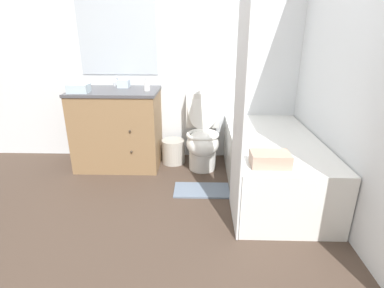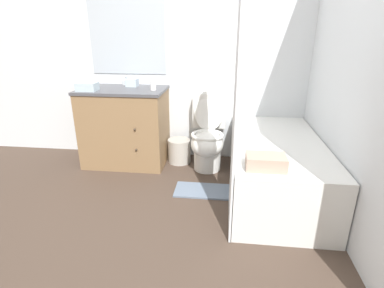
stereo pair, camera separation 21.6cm
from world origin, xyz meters
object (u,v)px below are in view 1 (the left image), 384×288
object	(u,v)px
soap_dispenser	(147,85)
bath_mat	(202,190)
toilet	(203,135)
tissue_box	(124,83)
vanity_cabinet	(118,128)
bathtub	(272,163)
hand_towel_folded	(79,88)
bath_towel_folded	(270,159)
wastebasket	(173,151)
sink_faucet	(119,83)

from	to	relation	value
soap_dispenser	bath_mat	xyz separation A→B (m)	(0.57, -0.54, -0.89)
toilet	tissue_box	world-z (taller)	tissue_box
vanity_cabinet	bath_mat	distance (m)	1.17
toilet	bath_mat	xyz separation A→B (m)	(-0.01, -0.56, -0.36)
bathtub	bath_mat	bearing A→B (deg)	-172.50
toilet	soap_dispenser	xyz separation A→B (m)	(-0.57, -0.01, 0.54)
bathtub	hand_towel_folded	xyz separation A→B (m)	(-1.89, 0.35, 0.63)
tissue_box	bath_mat	xyz separation A→B (m)	(0.85, -0.74, -0.88)
hand_towel_folded	toilet	bearing A→B (deg)	5.70
tissue_box	bath_towel_folded	world-z (taller)	tissue_box
bath_towel_folded	bath_mat	world-z (taller)	bath_towel_folded
wastebasket	bath_mat	bearing A→B (deg)	-63.66
bathtub	hand_towel_folded	bearing A→B (deg)	169.60
bathtub	bath_towel_folded	size ratio (longest dim) A/B	5.70
wastebasket	soap_dispenser	xyz separation A→B (m)	(-0.24, -0.11, 0.77)
vanity_cabinet	wastebasket	xyz separation A→B (m)	(0.59, 0.06, -0.30)
sink_faucet	hand_towel_folded	bearing A→B (deg)	-130.96
bathtub	hand_towel_folded	world-z (taller)	hand_towel_folded
bath_mat	bath_towel_folded	bearing A→B (deg)	-46.90
vanity_cabinet	tissue_box	size ratio (longest dim) A/B	7.40
toilet	bathtub	size ratio (longest dim) A/B	0.52
vanity_cabinet	soap_dispenser	xyz separation A→B (m)	(0.35, -0.05, 0.47)
vanity_cabinet	bath_towel_folded	xyz separation A→B (m)	(1.40, -1.11, 0.13)
vanity_cabinet	bath_mat	size ratio (longest dim) A/B	1.74
bath_mat	toilet	bearing A→B (deg)	89.41
vanity_cabinet	bath_mat	xyz separation A→B (m)	(0.92, -0.59, -0.43)
vanity_cabinet	tissue_box	bearing A→B (deg)	66.80
tissue_box	sink_faucet	bearing A→B (deg)	139.34
bathtub	wastebasket	size ratio (longest dim) A/B	5.84
vanity_cabinet	bath_mat	bearing A→B (deg)	-32.88
bathtub	sink_faucet	bearing A→B (deg)	155.81
soap_dispenser	toilet	bearing A→B (deg)	1.14
bathtub	wastebasket	distance (m)	1.14
toilet	tissue_box	xyz separation A→B (m)	(-0.86, 0.18, 0.52)
vanity_cabinet	soap_dispenser	bearing A→B (deg)	-7.90
vanity_cabinet	toilet	distance (m)	0.93
wastebasket	hand_towel_folded	xyz separation A→B (m)	(-0.91, -0.22, 0.75)
soap_dispenser	hand_towel_folded	distance (m)	0.67
toilet	wastebasket	size ratio (longest dim) A/B	3.06
toilet	bathtub	world-z (taller)	toilet
tissue_box	bathtub	bearing A→B (deg)	-23.38
tissue_box	hand_towel_folded	distance (m)	0.49
hand_towel_folded	bath_towel_folded	bearing A→B (deg)	-28.98
vanity_cabinet	sink_faucet	size ratio (longest dim) A/B	6.39
tissue_box	bath_towel_folded	xyz separation A→B (m)	(1.34, -1.26, -0.33)
hand_towel_folded	bath_mat	distance (m)	1.57
tissue_box	vanity_cabinet	bearing A→B (deg)	-113.20
hand_towel_folded	bath_mat	xyz separation A→B (m)	(1.23, -0.43, -0.88)
wastebasket	bath_mat	world-z (taller)	wastebasket
vanity_cabinet	sink_faucet	bearing A→B (deg)	90.00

